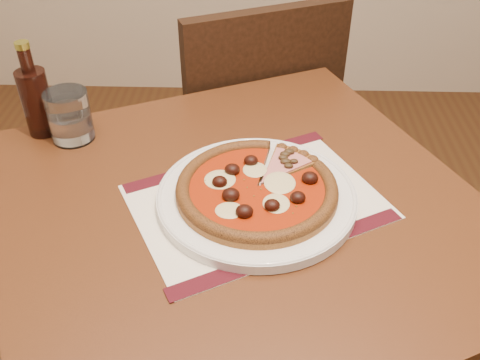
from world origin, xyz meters
name	(u,v)px	position (x,y,z in m)	size (l,w,h in m)	color
table	(240,243)	(-0.98, 1.17, 0.65)	(1.06, 1.06, 0.75)	#592D15
chair_far	(249,129)	(-0.97, 1.77, 0.52)	(0.56, 0.56, 0.91)	black
placemat	(257,202)	(-0.95, 1.17, 0.75)	(0.41, 0.29, 0.00)	white
plate	(257,197)	(-0.95, 1.17, 0.76)	(0.34, 0.34, 0.02)	white
pizza	(257,188)	(-0.95, 1.17, 0.78)	(0.28, 0.28, 0.04)	#AB7229
ham_slice	(290,165)	(-0.89, 1.24, 0.78)	(0.11, 0.13, 0.02)	#AB7229
water_glass	(70,116)	(-1.32, 1.36, 0.80)	(0.08, 0.08, 0.10)	white
bottle	(36,99)	(-1.39, 1.38, 0.83)	(0.06, 0.06, 0.20)	black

